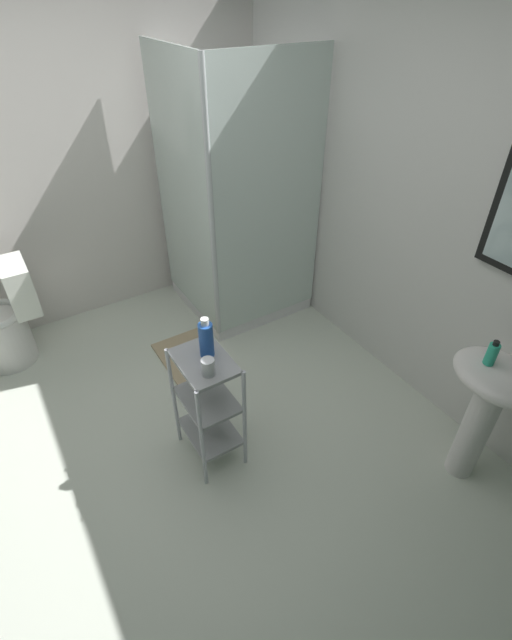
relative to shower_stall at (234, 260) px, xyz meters
The scene contains 11 objects.
ground_plane 1.77m from the shower_stall, 46.19° to the right, with size 4.20×4.20×0.02m, color silver.
wall_back 1.56m from the shower_stall, 27.56° to the left, with size 4.20×0.14×2.50m.
wall_left 1.61m from the shower_stall, 118.66° to the right, with size 0.10×4.20×2.50m, color silver.
shower_stall is the anchor object (origin of this frame).
pedestal_sink 2.14m from the shower_stall, ahead, with size 0.46×0.37×0.81m.
toilet 1.75m from the shower_stall, 99.94° to the right, with size 0.37×0.49×0.76m.
storage_cart 1.52m from the shower_stall, 35.44° to the right, with size 0.38×0.28×0.74m.
hand_soap_bottle 2.11m from the shower_stall, ahead, with size 0.05×0.05×0.14m.
shampoo_bottle_blue 1.52m from the shower_stall, 34.94° to the right, with size 0.07×0.07×0.23m.
rinse_cup 1.65m from the shower_stall, 34.03° to the right, with size 0.07×0.07×0.09m, color silver.
bath_mat 0.88m from the shower_stall, 56.72° to the right, with size 0.60×0.40×0.02m, color tan.
Camera 1 is at (1.65, -0.33, 2.30)m, focal length 25.29 mm.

